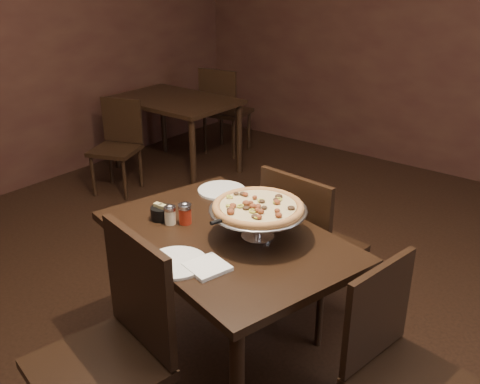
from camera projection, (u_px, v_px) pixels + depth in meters
The scene contains 16 objects.
room at pixel (230, 107), 2.13m from camera, with size 6.04×7.04×2.84m.
dining_table at pixel (225, 252), 2.56m from camera, with size 1.37×1.08×0.76m.
background_table at pixel (175, 108), 5.11m from camera, with size 1.16×0.77×0.72m.
pizza_stand at pixel (258, 207), 2.43m from camera, with size 0.45×0.45×0.19m.
parmesan_shaker at pixel (170, 215), 2.59m from camera, with size 0.06×0.06×0.10m.
pepper_flake_shaker at pixel (185, 213), 2.59m from camera, with size 0.07×0.07×0.11m.
packet_caddy at pixel (161, 213), 2.65m from camera, with size 0.10×0.10×0.08m.
napkin_stack at pixel (207, 267), 2.23m from camera, with size 0.16×0.16×0.02m, color white.
plate_left at pixel (222, 190), 2.97m from camera, with size 0.26×0.26×0.01m, color white.
plate_near at pixel (176, 263), 2.26m from camera, with size 0.27×0.27×0.01m, color white.
serving_spatula at pixel (222, 221), 2.32m from camera, with size 0.14×0.14×0.02m.
chair_far at pixel (307, 244), 2.91m from camera, with size 0.48×0.48×0.95m.
chair_near at pixel (114, 347), 2.10m from camera, with size 0.56×0.56×1.00m.
chair_side at pixel (398, 364), 2.11m from camera, with size 0.47×0.47×0.88m.
bg_chair_far at pixel (224, 108), 5.62m from camera, with size 0.50×0.50×0.92m.
bg_chair_near at pixel (118, 142), 4.75m from camera, with size 0.50×0.50×0.82m.
Camera 1 is at (1.39, -1.59, 1.95)m, focal length 40.00 mm.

